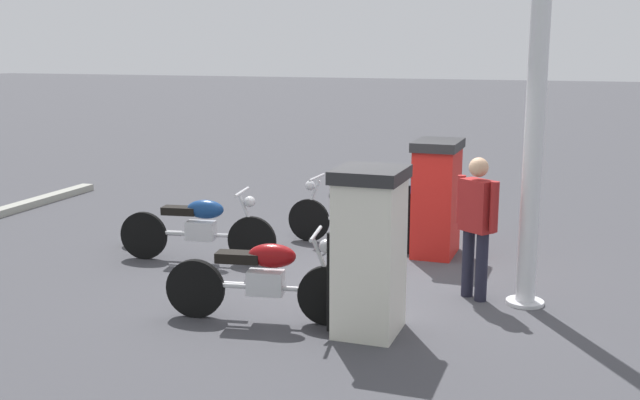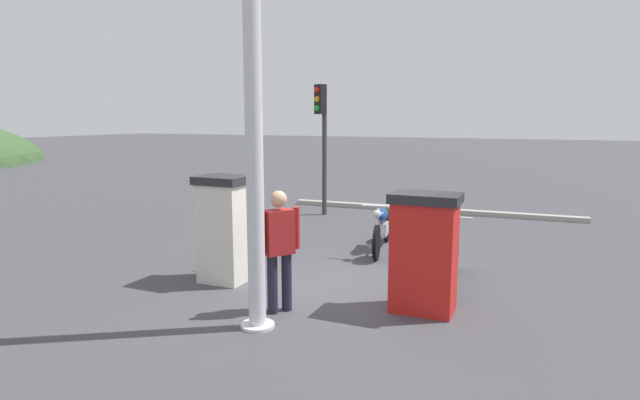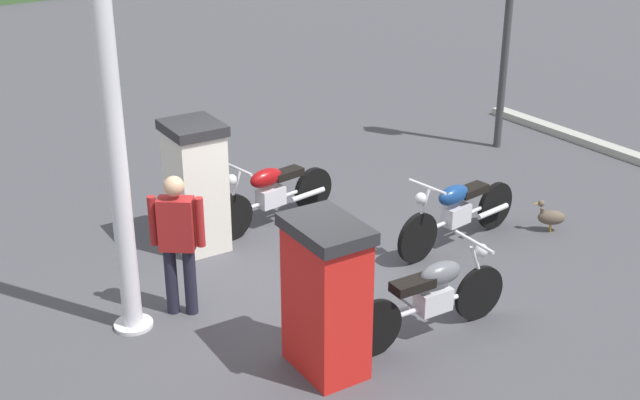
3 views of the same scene
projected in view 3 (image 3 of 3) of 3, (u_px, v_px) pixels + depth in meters
The scene contains 10 objects.
ground_plane at pixel (299, 286), 9.40m from camera, with size 120.00×120.00×0.00m, color #424247.
fuel_pump_near at pixel (326, 296), 7.65m from camera, with size 0.62×0.86×1.52m.
fuel_pump_far at pixel (196, 185), 10.00m from camera, with size 0.67×0.74×1.60m.
motorcycle_near_pump at pixel (432, 294), 8.29m from camera, with size 1.91×0.56×0.94m.
motorcycle_far_pump at pixel (272, 193), 10.71m from camera, with size 1.93×0.61×0.94m.
motorcycle_extra at pixel (457, 210), 10.18m from camera, with size 2.04×0.59×0.95m.
attendant_person at pixel (178, 237), 8.53m from camera, with size 0.52×0.40×1.55m.
wandering_duck at pixel (551, 217), 10.63m from camera, with size 0.40×0.34×0.43m.
roadside_traffic_light at pixel (504, 8), 12.77m from camera, with size 0.40×0.30×3.26m.
canopy_support_pole at pixel (112, 114), 7.71m from camera, with size 0.40×0.40×4.73m.
Camera 3 is at (-4.03, -7.20, 4.62)m, focal length 46.94 mm.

